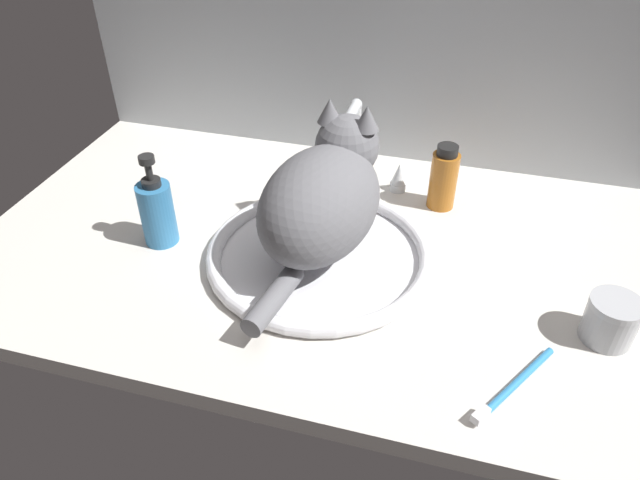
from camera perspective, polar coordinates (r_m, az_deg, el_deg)
countertop at (r=100.42cm, az=0.10°, el=-1.29°), size 117.81×68.41×3.00cm
backsplash_wall at (r=121.16cm, az=4.71°, el=16.17°), size 117.81×2.40×41.68cm
sink_basin at (r=96.04cm, az=0.00°, el=-1.39°), size 37.36×37.36×2.48cm
faucet at (r=112.64cm, az=3.31°, el=8.28°), size 20.98×9.51×17.80cm
cat at (r=91.34cm, az=0.49°, el=4.39°), size 21.36×37.95×21.14cm
metal_jar at (r=90.70cm, az=26.53°, el=-7.01°), size 7.24×7.24×6.82cm
soap_pump_bottle at (r=101.07cm, az=-15.63°, el=2.69°), size 5.69×5.69×16.45cm
amber_bottle at (r=108.97cm, az=11.97°, el=5.92°), size 5.03×5.03×12.44cm
toothbrush at (r=81.14cm, az=18.28°, el=-13.42°), size 10.35×15.41×1.70cm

